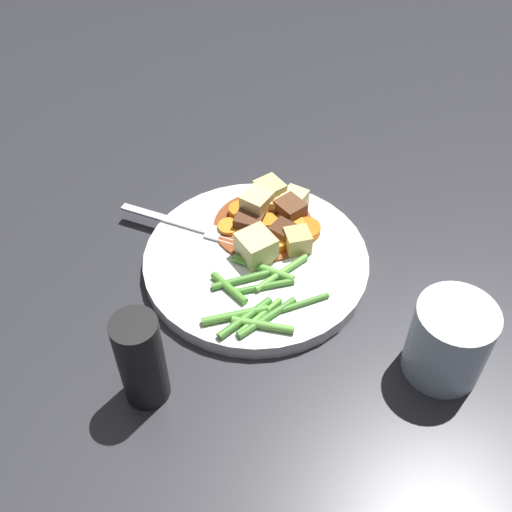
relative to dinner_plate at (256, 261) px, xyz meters
name	(u,v)px	position (x,y,z in m)	size (l,w,h in m)	color
ground_plane	(256,266)	(0.00, 0.00, -0.01)	(3.00, 3.00, 0.00)	#2D2D33
dinner_plate	(256,261)	(0.00, 0.00, 0.00)	(0.26, 0.26, 0.02)	white
stew_sauce	(264,226)	(0.05, -0.01, 0.01)	(0.12, 0.12, 0.00)	brown
carrot_slice_0	(240,212)	(0.07, 0.02, 0.02)	(0.03, 0.03, 0.01)	orange
carrot_slice_1	(306,230)	(0.04, -0.06, 0.01)	(0.03, 0.03, 0.01)	orange
carrot_slice_2	(276,243)	(0.02, -0.02, 0.02)	(0.03, 0.03, 0.01)	orange
carrot_slice_3	(267,223)	(0.05, -0.01, 0.02)	(0.02, 0.02, 0.01)	orange
carrot_slice_4	(264,248)	(0.01, -0.01, 0.01)	(0.03, 0.03, 0.01)	orange
carrot_slice_5	(229,228)	(0.04, 0.03, 0.01)	(0.03, 0.03, 0.01)	orange
carrot_slice_6	(289,225)	(0.04, -0.04, 0.02)	(0.03, 0.03, 0.01)	orange
potato_chunk_0	(270,194)	(0.09, -0.02, 0.03)	(0.03, 0.03, 0.03)	#E5CC7A
potato_chunk_1	(254,247)	(0.00, 0.00, 0.02)	(0.04, 0.04, 0.03)	#EAD68C
potato_chunk_2	(297,241)	(0.01, -0.05, 0.02)	(0.03, 0.03, 0.02)	#DBBC6B
potato_chunk_3	(293,202)	(0.08, -0.04, 0.02)	(0.03, 0.03, 0.03)	#EAD68C
potato_chunk_4	(274,205)	(0.07, -0.02, 0.02)	(0.02, 0.02, 0.02)	#DBBC6B
potato_chunk_5	(255,206)	(0.07, 0.00, 0.03)	(0.03, 0.03, 0.03)	#EAD68C
meat_chunk_0	(290,211)	(0.06, -0.04, 0.02)	(0.03, 0.03, 0.03)	brown
meat_chunk_1	(249,222)	(0.05, 0.01, 0.02)	(0.03, 0.03, 0.02)	#56331E
meat_chunk_2	(284,234)	(0.03, -0.03, 0.02)	(0.03, 0.03, 0.02)	#4C2B19
meat_chunk_3	(282,199)	(0.09, -0.03, 0.02)	(0.02, 0.02, 0.02)	brown
green_bean_0	(265,286)	(-0.05, -0.01, 0.01)	(0.01, 0.01, 0.06)	#4C8E33
green_bean_1	(263,325)	(-0.10, -0.01, 0.01)	(0.01, 0.01, 0.07)	#66AD42
green_bean_2	(260,316)	(-0.09, -0.01, 0.01)	(0.01, 0.01, 0.06)	#66AD42
green_bean_3	(305,302)	(-0.07, -0.05, 0.01)	(0.01, 0.01, 0.05)	#4C8E33
green_bean_4	(281,273)	(-0.03, -0.03, 0.01)	(0.01, 0.01, 0.08)	#66AD42
green_bean_5	(267,317)	(-0.09, -0.01, 0.01)	(0.01, 0.01, 0.08)	#4C8E33
green_bean_6	(245,318)	(-0.09, 0.01, 0.01)	(0.01, 0.01, 0.07)	#4C8E33
green_bean_7	(235,315)	(-0.09, 0.02, 0.01)	(0.01, 0.01, 0.07)	#599E38
green_bean_8	(241,280)	(-0.04, 0.02, 0.01)	(0.01, 0.01, 0.07)	#4C8E33
green_bean_9	(263,268)	(-0.02, -0.01, 0.01)	(0.01, 0.01, 0.07)	#66AD42
green_bean_10	(229,288)	(-0.05, 0.03, 0.01)	(0.01, 0.01, 0.05)	#599E38
fork	(191,226)	(0.05, 0.08, 0.01)	(0.08, 0.17, 0.00)	silver
water_glass	(449,341)	(-0.13, -0.19, 0.03)	(0.08, 0.08, 0.09)	silver
pepper_mill	(141,360)	(-0.17, 0.10, 0.05)	(0.04, 0.04, 0.11)	black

